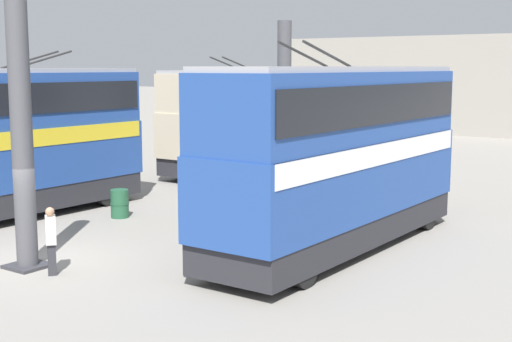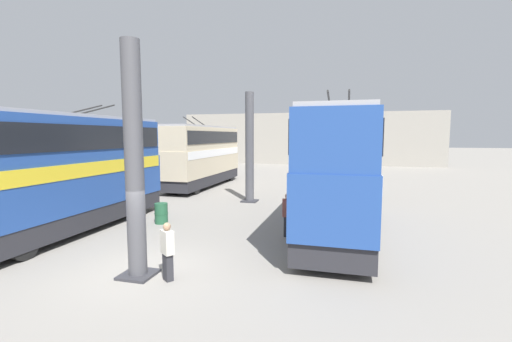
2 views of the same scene
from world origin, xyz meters
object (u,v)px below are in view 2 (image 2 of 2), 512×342
bus_right_far (202,152)px  oil_drum (161,213)px  person_by_left_row (288,214)px  person_aisle_foreground (168,250)px  bus_right_near (73,166)px  bus_left_near (338,166)px

bus_right_far → oil_drum: bus_right_far is taller
bus_right_far → oil_drum: 11.87m
person_by_left_row → person_aisle_foreground: 5.60m
person_by_left_row → bus_right_near: bearing=-91.2°
bus_right_far → bus_left_near: bearing=-134.8°
bus_right_near → person_by_left_row: bus_right_near is taller
person_by_left_row → person_aisle_foreground: bearing=-37.2°
bus_left_near → bus_right_far: bearing=45.2°
bus_left_near → person_by_left_row: bearing=120.4°
bus_right_near → oil_drum: bus_right_near is taller
person_aisle_foreground → oil_drum: size_ratio=1.75×
bus_right_near → person_by_left_row: size_ratio=5.45×
person_by_left_row → person_aisle_foreground: person_by_left_row is taller
person_aisle_foreground → bus_right_far: bearing=58.2°
bus_left_near → person_aisle_foreground: bus_left_near is taller
person_aisle_foreground → oil_drum: 6.55m
bus_right_near → person_aisle_foreground: size_ratio=5.81×
bus_right_near → person_by_left_row: bearing=-80.7°
person_aisle_foreground → oil_drum: person_aisle_foreground is taller
oil_drum → bus_left_near: bearing=-85.8°
oil_drum → person_aisle_foreground: bearing=-147.9°
person_by_left_row → person_aisle_foreground: size_ratio=1.07×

